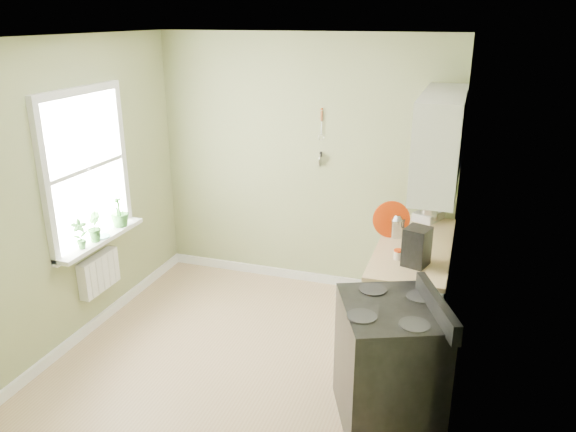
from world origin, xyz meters
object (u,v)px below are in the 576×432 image
(stove, at_px, (389,364))
(kettle, at_px, (397,226))
(stand_mixer, at_px, (430,202))
(coffee_maker, at_px, (416,247))

(stove, relative_size, kettle, 5.04)
(stand_mixer, relative_size, kettle, 1.97)
(kettle, bearing_deg, coffee_maker, -67.58)
(stove, distance_m, kettle, 1.52)
(stove, relative_size, coffee_maker, 3.32)
(stand_mixer, bearing_deg, coffee_maker, -90.42)
(stove, xyz_separation_m, coffee_maker, (0.06, 0.84, 0.58))
(kettle, bearing_deg, stove, -82.97)
(stand_mixer, bearing_deg, stove, -92.05)
(stand_mixer, xyz_separation_m, kettle, (-0.25, -0.59, -0.07))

